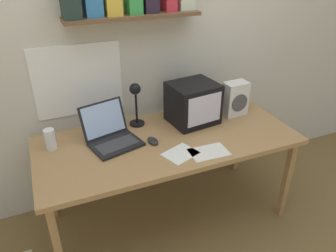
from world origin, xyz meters
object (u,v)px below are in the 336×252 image
(crt_monitor, at_px, (193,103))
(loose_paper_near_laptop, at_px, (209,152))
(desk_lamp, at_px, (136,99))
(loose_paper_near_monitor, at_px, (181,154))
(computer_mouse, at_px, (153,141))
(laptop, at_px, (110,133))
(corner_desk, at_px, (168,145))
(space_heater, at_px, (235,99))
(juice_glass, at_px, (50,140))

(crt_monitor, bearing_deg, loose_paper_near_laptop, -109.45)
(desk_lamp, height_order, loose_paper_near_monitor, desk_lamp)
(computer_mouse, distance_m, loose_paper_near_laptop, 0.39)
(crt_monitor, relative_size, loose_paper_near_monitor, 1.47)
(laptop, distance_m, desk_lamp, 0.31)
(computer_mouse, relative_size, loose_paper_near_monitor, 0.45)
(computer_mouse, distance_m, loose_paper_near_monitor, 0.23)
(desk_lamp, distance_m, computer_mouse, 0.33)
(loose_paper_near_monitor, height_order, loose_paper_near_laptop, same)
(corner_desk, height_order, loose_paper_near_monitor, loose_paper_near_monitor)
(computer_mouse, bearing_deg, space_heater, 12.18)
(space_heater, relative_size, loose_paper_near_laptop, 1.04)
(space_heater, bearing_deg, corner_desk, -170.57)
(laptop, distance_m, loose_paper_near_monitor, 0.50)
(loose_paper_near_monitor, xyz_separation_m, loose_paper_near_laptop, (0.18, -0.05, 0.00))
(computer_mouse, xyz_separation_m, loose_paper_near_laptop, (0.30, -0.25, -0.01))
(desk_lamp, distance_m, space_heater, 0.79)
(laptop, xyz_separation_m, juice_glass, (-0.39, 0.06, 0.00))
(juice_glass, distance_m, loose_paper_near_laptop, 1.04)
(loose_paper_near_laptop, bearing_deg, laptop, 145.34)
(crt_monitor, bearing_deg, corner_desk, -155.65)
(crt_monitor, xyz_separation_m, space_heater, (0.36, -0.02, -0.02))
(juice_glass, bearing_deg, crt_monitor, -0.70)
(corner_desk, xyz_separation_m, computer_mouse, (-0.12, -0.01, 0.07))
(loose_paper_near_monitor, bearing_deg, space_heater, 29.68)
(corner_desk, height_order, computer_mouse, computer_mouse)
(laptop, relative_size, desk_lamp, 1.13)
(loose_paper_near_monitor, bearing_deg, juice_glass, 153.01)
(desk_lamp, height_order, computer_mouse, desk_lamp)
(computer_mouse, xyz_separation_m, loose_paper_near_monitor, (0.12, -0.20, -0.01))
(space_heater, relative_size, loose_paper_near_monitor, 1.05)
(crt_monitor, height_order, computer_mouse, crt_monitor)
(space_heater, distance_m, computer_mouse, 0.78)
(laptop, height_order, computer_mouse, laptop)
(space_heater, distance_m, loose_paper_near_laptop, 0.63)
(crt_monitor, xyz_separation_m, juice_glass, (-1.03, 0.01, -0.09))
(corner_desk, xyz_separation_m, space_heater, (0.63, 0.15, 0.19))
(crt_monitor, distance_m, loose_paper_near_monitor, 0.49)
(crt_monitor, height_order, laptop, crt_monitor)
(corner_desk, xyz_separation_m, laptop, (-0.37, 0.12, 0.12))
(juice_glass, relative_size, loose_paper_near_monitor, 0.56)
(crt_monitor, distance_m, juice_glass, 1.04)
(desk_lamp, distance_m, loose_paper_near_laptop, 0.65)
(crt_monitor, bearing_deg, computer_mouse, -162.65)
(juice_glass, height_order, loose_paper_near_monitor, juice_glass)
(loose_paper_near_monitor, bearing_deg, crt_monitor, 54.30)
(computer_mouse, bearing_deg, corner_desk, 5.35)
(crt_monitor, bearing_deg, space_heater, -9.89)
(desk_lamp, relative_size, juice_glass, 2.43)
(juice_glass, xyz_separation_m, computer_mouse, (0.64, -0.19, -0.05))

